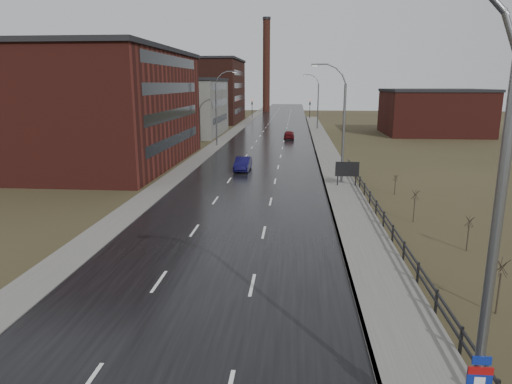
% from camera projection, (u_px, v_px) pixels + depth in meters
% --- Properties ---
extents(road, '(14.00, 300.00, 0.06)m').
position_uv_depth(road, '(267.00, 148.00, 68.68)').
color(road, black).
rests_on(road, ground).
extents(sidewalk_right, '(3.20, 180.00, 0.18)m').
position_uv_depth(sidewalk_right, '(340.00, 184.00, 43.72)').
color(sidewalk_right, '#595651').
rests_on(sidewalk_right, ground).
extents(curb_right, '(0.16, 180.00, 0.18)m').
position_uv_depth(curb_right, '(324.00, 184.00, 43.85)').
color(curb_right, slate).
rests_on(curb_right, ground).
extents(sidewalk_left, '(2.40, 260.00, 0.12)m').
position_uv_depth(sidewalk_left, '(213.00, 147.00, 69.37)').
color(sidewalk_left, '#595651').
rests_on(sidewalk_left, ground).
extents(warehouse_near, '(22.44, 28.56, 13.50)m').
position_uv_depth(warehouse_near, '(84.00, 107.00, 54.35)').
color(warehouse_near, '#471914').
rests_on(warehouse_near, ground).
extents(warehouse_mid, '(16.32, 20.40, 10.50)m').
position_uv_depth(warehouse_mid, '(179.00, 106.00, 86.42)').
color(warehouse_mid, slate).
rests_on(warehouse_mid, ground).
extents(warehouse_far, '(26.52, 24.48, 15.50)m').
position_uv_depth(warehouse_far, '(189.00, 90.00, 115.34)').
color(warehouse_far, '#331611').
rests_on(warehouse_far, ground).
extents(building_right, '(18.36, 16.32, 8.50)m').
position_uv_depth(building_right, '(434.00, 112.00, 86.47)').
color(building_right, '#471914').
rests_on(building_right, ground).
extents(smokestack, '(2.70, 2.70, 30.70)m').
position_uv_depth(smokestack, '(266.00, 65.00, 152.81)').
color(smokestack, '#331611').
rests_on(smokestack, ground).
extents(streetlight_main, '(3.91, 0.29, 12.11)m').
position_uv_depth(streetlight_main, '(480.00, 240.00, 10.36)').
color(streetlight_main, slate).
rests_on(streetlight_main, ground).
extents(streetlight_right_mid, '(3.36, 0.28, 11.35)m').
position_uv_depth(streetlight_right_mid, '(341.00, 123.00, 43.36)').
color(streetlight_right_mid, slate).
rests_on(streetlight_right_mid, ground).
extents(streetlight_left, '(3.36, 0.28, 11.35)m').
position_uv_depth(streetlight_left, '(218.00, 108.00, 69.92)').
color(streetlight_left, slate).
rests_on(streetlight_left, ground).
extents(streetlight_right_far, '(3.36, 0.28, 11.35)m').
position_uv_depth(streetlight_right_far, '(317.00, 101.00, 95.69)').
color(streetlight_right_far, slate).
rests_on(streetlight_right_far, ground).
extents(guardrail, '(0.10, 53.05, 1.10)m').
position_uv_depth(guardrail, '(395.00, 235.00, 27.26)').
color(guardrail, black).
rests_on(guardrail, ground).
extents(shrub_c, '(0.59, 0.62, 2.49)m').
position_uv_depth(shrub_c, '(499.00, 285.00, 19.04)').
color(shrub_c, '#382D23').
rests_on(shrub_c, ground).
extents(shrub_d, '(0.50, 0.52, 2.08)m').
position_uv_depth(shrub_d, '(468.00, 233.00, 26.36)').
color(shrub_d, '#382D23').
rests_on(shrub_d, ground).
extents(shrub_e, '(0.55, 0.58, 2.31)m').
position_uv_depth(shrub_e, '(414.00, 205.00, 31.85)').
color(shrub_e, '#382D23').
rests_on(shrub_e, ground).
extents(shrub_f, '(0.43, 0.46, 1.80)m').
position_uv_depth(shrub_f, '(395.00, 184.00, 39.75)').
color(shrub_f, '#382D23').
rests_on(shrub_f, ground).
extents(billboard, '(2.19, 0.17, 2.43)m').
position_uv_depth(billboard, '(347.00, 170.00, 42.51)').
color(billboard, black).
rests_on(billboard, ground).
extents(traffic_light_left, '(0.58, 2.73, 5.30)m').
position_uv_depth(traffic_light_left, '(252.00, 102.00, 126.44)').
color(traffic_light_left, black).
rests_on(traffic_light_left, ground).
extents(traffic_light_right, '(0.58, 2.73, 5.30)m').
position_uv_depth(traffic_light_right, '(310.00, 102.00, 125.09)').
color(traffic_light_right, black).
rests_on(traffic_light_right, ground).
extents(car_near, '(1.68, 4.57, 1.50)m').
position_uv_depth(car_near, '(243.00, 164.00, 50.73)').
color(car_near, '#0D0A36').
rests_on(car_near, ground).
extents(car_far, '(1.85, 4.49, 1.52)m').
position_uv_depth(car_far, '(289.00, 135.00, 79.46)').
color(car_far, '#500D11').
rests_on(car_far, ground).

